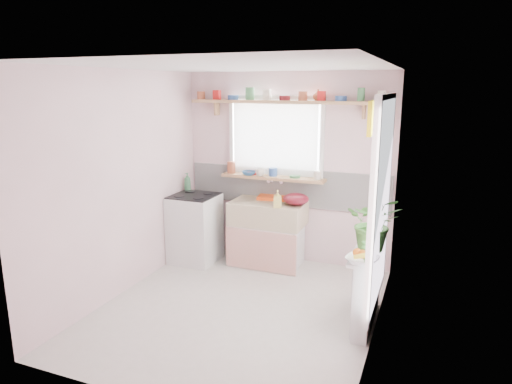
% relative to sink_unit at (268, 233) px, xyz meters
% --- Properties ---
extents(room, '(3.20, 3.20, 3.20)m').
position_rel_sink_unit_xyz_m(room, '(0.81, -0.43, 0.94)').
color(room, silver).
rests_on(room, ground).
extents(sink_unit, '(0.95, 0.65, 1.11)m').
position_rel_sink_unit_xyz_m(sink_unit, '(0.00, 0.00, 0.00)').
color(sink_unit, white).
rests_on(sink_unit, ground).
extents(cooker, '(0.58, 0.58, 0.93)m').
position_rel_sink_unit_xyz_m(cooker, '(-0.95, -0.24, 0.03)').
color(cooker, white).
rests_on(cooker, ground).
extents(radiator_ledge, '(0.22, 0.95, 0.78)m').
position_rel_sink_unit_xyz_m(radiator_ledge, '(1.45, -1.09, -0.03)').
color(radiator_ledge, white).
rests_on(radiator_ledge, ground).
extents(windowsill, '(1.40, 0.22, 0.04)m').
position_rel_sink_unit_xyz_m(windowsill, '(-0.00, 0.19, 0.71)').
color(windowsill, tan).
rests_on(windowsill, room).
extents(pine_shelf, '(2.52, 0.24, 0.04)m').
position_rel_sink_unit_xyz_m(pine_shelf, '(0.15, 0.18, 1.69)').
color(pine_shelf, tan).
rests_on(pine_shelf, room).
extents(shelf_crockery, '(2.47, 0.11, 0.12)m').
position_rel_sink_unit_xyz_m(shelf_crockery, '(0.15, 0.18, 1.76)').
color(shelf_crockery, '#A55133').
rests_on(shelf_crockery, pine_shelf).
extents(sill_crockery, '(1.35, 0.11, 0.12)m').
position_rel_sink_unit_xyz_m(sill_crockery, '(-0.00, 0.19, 0.78)').
color(sill_crockery, '#A55133').
rests_on(sill_crockery, windowsill).
extents(dish_tray, '(0.45, 0.36, 0.04)m').
position_rel_sink_unit_xyz_m(dish_tray, '(0.01, 0.21, 0.44)').
color(dish_tray, '#FE5216').
rests_on(dish_tray, sink_unit).
extents(colander, '(0.39, 0.39, 0.15)m').
position_rel_sink_unit_xyz_m(colander, '(0.37, 0.01, 0.49)').
color(colander, maroon).
rests_on(colander, sink_unit).
extents(jade_plant, '(0.53, 0.47, 0.55)m').
position_rel_sink_unit_xyz_m(jade_plant, '(1.48, -1.10, 0.62)').
color(jade_plant, '#3C6F2C').
rests_on(jade_plant, radiator_ledge).
extents(fruit_bowl, '(0.34, 0.34, 0.07)m').
position_rel_sink_unit_xyz_m(fruit_bowl, '(1.44, -1.49, 0.38)').
color(fruit_bowl, white).
rests_on(fruit_bowl, radiator_ledge).
extents(herb_pot, '(0.13, 0.10, 0.23)m').
position_rel_sink_unit_xyz_m(herb_pot, '(1.48, -1.49, 0.46)').
color(herb_pot, '#35712D').
rests_on(herb_pot, radiator_ledge).
extents(soap_bottle_sink, '(0.12, 0.13, 0.21)m').
position_rel_sink_unit_xyz_m(soap_bottle_sink, '(0.20, -0.19, 0.53)').
color(soap_bottle_sink, '#DDC762').
rests_on(soap_bottle_sink, sink_unit).
extents(sill_cup, '(0.14, 0.14, 0.09)m').
position_rel_sink_unit_xyz_m(sill_cup, '(-0.16, 0.13, 0.77)').
color(sill_cup, beige).
rests_on(sill_cup, windowsill).
extents(sill_bowl, '(0.21, 0.21, 0.06)m').
position_rel_sink_unit_xyz_m(sill_bowl, '(-0.32, 0.13, 0.76)').
color(sill_bowl, '#2C5E92').
rests_on(sill_bowl, windowsill).
extents(shelf_vase, '(0.16, 0.16, 0.14)m').
position_rel_sink_unit_xyz_m(shelf_vase, '(0.56, 0.24, 1.78)').
color(shelf_vase, '#9D4F30').
rests_on(shelf_vase, pine_shelf).
extents(cooker_bottle, '(0.11, 0.11, 0.24)m').
position_rel_sink_unit_xyz_m(cooker_bottle, '(-1.17, -0.02, 0.60)').
color(cooker_bottle, '#3A754C').
rests_on(cooker_bottle, cooker).
extents(fruit, '(0.20, 0.14, 0.10)m').
position_rel_sink_unit_xyz_m(fruit, '(1.45, -1.49, 0.44)').
color(fruit, orange).
rests_on(fruit, fruit_bowl).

